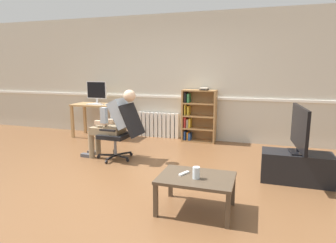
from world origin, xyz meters
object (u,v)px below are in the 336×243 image
at_px(drinking_glass, 196,173).
at_px(person_seated, 113,122).
at_px(keyboard, 95,104).
at_px(imac_monitor, 97,91).
at_px(bookshelf, 197,116).
at_px(tv_stand, 296,167).
at_px(office_chair, 123,130).
at_px(spare_remote, 184,173).
at_px(computer_mouse, 107,104).
at_px(radiator, 158,125).
at_px(computer_desk, 98,109).
at_px(tv_screen, 300,129).
at_px(coffee_table, 196,181).

bearing_deg(drinking_glass, person_seated, 140.24).
bearing_deg(keyboard, imac_monitor, 109.65).
relative_size(bookshelf, tv_stand, 1.26).
relative_size(office_chair, spare_remote, 6.48).
xyz_separation_m(imac_monitor, computer_mouse, (0.37, -0.20, -0.27)).
xyz_separation_m(computer_mouse, bookshelf, (1.92, 0.41, -0.21)).
bearing_deg(radiator, computer_desk, -163.24).
height_order(tv_screen, spare_remote, tv_screen).
distance_m(office_chair, spare_remote, 1.99).
xyz_separation_m(keyboard, office_chair, (1.28, -1.22, -0.24)).
bearing_deg(radiator, tv_screen, -35.32).
xyz_separation_m(office_chair, tv_stand, (2.72, -0.17, -0.32)).
bearing_deg(coffee_table, radiator, 116.52).
height_order(computer_mouse, tv_stand, computer_mouse).
bearing_deg(tv_screen, person_seated, 81.61).
distance_m(keyboard, person_seated, 1.64).
xyz_separation_m(person_seated, tv_screen, (2.89, -0.18, 0.10)).
bearing_deg(computer_desk, coffee_table, -43.92).
xyz_separation_m(imac_monitor, person_seated, (1.18, -1.43, -0.40)).
height_order(bookshelf, tv_stand, bookshelf).
bearing_deg(person_seated, tv_screen, 88.70).
height_order(keyboard, spare_remote, keyboard).
bearing_deg(person_seated, imac_monitor, -138.08).
distance_m(radiator, tv_stand, 3.32).
xyz_separation_m(radiator, coffee_table, (1.57, -3.15, 0.07)).
relative_size(tv_stand, spare_remote, 6.12).
distance_m(tv_screen, drinking_glass, 1.74).
bearing_deg(computer_desk, bookshelf, 7.53).
relative_size(computer_mouse, person_seated, 0.08).
bearing_deg(computer_desk, drinking_glass, -44.42).
distance_m(office_chair, tv_stand, 2.74).
bearing_deg(keyboard, office_chair, -43.54).
xyz_separation_m(computer_desk, bookshelf, (2.22, 0.29, -0.07)).
relative_size(radiator, person_seated, 0.80).
xyz_separation_m(tv_screen, coffee_table, (-1.13, -1.23, -0.40)).
bearing_deg(person_seated, coffee_table, 53.45).
bearing_deg(coffee_table, person_seated, 141.21).
distance_m(radiator, office_chair, 1.76).
bearing_deg(drinking_glass, keyboard, 137.00).
distance_m(radiator, spare_remote, 3.44).
xyz_separation_m(radiator, tv_stand, (2.71, -1.92, -0.07)).
bearing_deg(keyboard, person_seated, -47.55).
height_order(keyboard, bookshelf, bookshelf).
xyz_separation_m(coffee_table, spare_remote, (-0.15, 0.03, 0.06)).
bearing_deg(computer_mouse, keyboard, -176.09).
height_order(computer_desk, tv_screen, tv_screen).
bearing_deg(tv_stand, tv_screen, 4.86).
bearing_deg(tv_stand, coffee_table, -132.55).
bearing_deg(computer_mouse, imac_monitor, 151.94).
relative_size(imac_monitor, tv_screen, 0.54).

